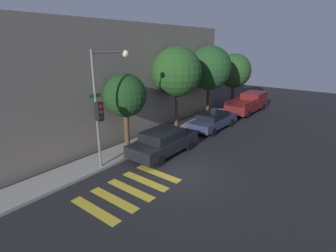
# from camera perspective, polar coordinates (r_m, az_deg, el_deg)

# --- Properties ---
(ground_plane) EXTENTS (60.00, 60.00, 0.00)m
(ground_plane) POSITION_cam_1_polar(r_m,az_deg,el_deg) (13.13, 2.31, -10.32)
(ground_plane) COLOR black
(sidewalk) EXTENTS (26.00, 1.83, 0.14)m
(sidewalk) POSITION_cam_1_polar(r_m,az_deg,el_deg) (15.62, -10.08, -5.59)
(sidewalk) COLOR gray
(sidewalk) RESTS_ON ground
(building_row) EXTENTS (26.00, 6.00, 7.42)m
(building_row) POSITION_cam_1_polar(r_m,az_deg,el_deg) (18.04, -20.08, 8.76)
(building_row) COLOR slate
(building_row) RESTS_ON ground
(crosswalk) EXTENTS (4.24, 2.60, 0.00)m
(crosswalk) POSITION_cam_1_polar(r_m,az_deg,el_deg) (11.94, -8.21, -13.55)
(crosswalk) COLOR gold
(crosswalk) RESTS_ON ground
(traffic_light_pole) EXTENTS (2.58, 0.56, 5.88)m
(traffic_light_pole) POSITION_cam_1_polar(r_m,az_deg,el_deg) (13.08, -13.68, 6.35)
(traffic_light_pole) COLOR slate
(traffic_light_pole) RESTS_ON ground
(sedan_near_corner) EXTENTS (4.47, 1.88, 1.46)m
(sedan_near_corner) POSITION_cam_1_polar(r_m,az_deg,el_deg) (15.00, -1.03, -3.44)
(sedan_near_corner) COLOR black
(sedan_near_corner) RESTS_ON ground
(sedan_middle) EXTENTS (4.60, 1.74, 1.28)m
(sedan_middle) POSITION_cam_1_polar(r_m,az_deg,el_deg) (19.72, 9.84, 1.24)
(sedan_middle) COLOR #2D3351
(sedan_middle) RESTS_ON ground
(pickup_truck) EXTENTS (5.78, 1.95, 1.65)m
(pickup_truck) POSITION_cam_1_polar(r_m,az_deg,el_deg) (25.74, 17.16, 4.88)
(pickup_truck) COLOR maroon
(pickup_truck) RESTS_ON ground
(tree_near_corner) EXTENTS (2.49, 2.49, 4.55)m
(tree_near_corner) POSITION_cam_1_polar(r_m,az_deg,el_deg) (15.23, -9.31, 6.50)
(tree_near_corner) COLOR #4C3823
(tree_near_corner) RESTS_ON ground
(tree_midblock) EXTENTS (3.52, 3.52, 5.99)m
(tree_midblock) POSITION_cam_1_polar(r_m,az_deg,el_deg) (18.79, 1.92, 11.68)
(tree_midblock) COLOR #4C3823
(tree_midblock) RESTS_ON ground
(tree_far_end) EXTENTS (3.68, 3.68, 6.01)m
(tree_far_end) POSITION_cam_1_polar(r_m,az_deg,el_deg) (22.69, 9.01, 12.33)
(tree_far_end) COLOR #42301E
(tree_far_end) RESTS_ON ground
(tree_behind_truck) EXTENTS (3.31, 3.31, 5.22)m
(tree_behind_truck) POSITION_cam_1_polar(r_m,az_deg,el_deg) (27.17, 14.19, 11.56)
(tree_behind_truck) COLOR #4C3823
(tree_behind_truck) RESTS_ON ground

